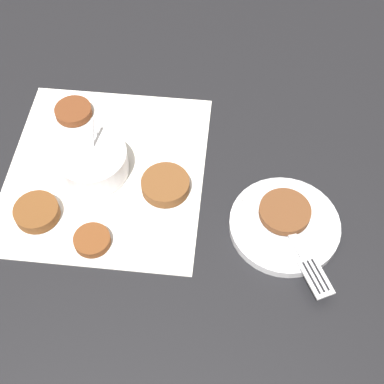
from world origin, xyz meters
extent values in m
plane|color=black|center=(0.00, 0.00, 0.00)|extent=(4.00, 4.00, 0.00)
cube|color=silver|center=(0.00, 0.00, 0.00)|extent=(0.38, 0.36, 0.00)
cylinder|color=silver|center=(0.00, 0.02, 0.03)|extent=(0.12, 0.12, 0.05)
cylinder|color=gold|center=(0.00, 0.02, 0.02)|extent=(0.10, 0.10, 0.02)
cone|color=silver|center=(0.05, 0.02, 0.04)|extent=(0.03, 0.03, 0.03)
cylinder|color=silver|center=(0.02, 0.02, 0.05)|extent=(0.04, 0.01, 0.08)
cylinder|color=brown|center=(-0.03, -0.10, 0.01)|extent=(0.08, 0.08, 0.02)
cylinder|color=brown|center=(-0.09, 0.10, 0.01)|extent=(0.07, 0.07, 0.02)
cylinder|color=brown|center=(0.12, 0.07, 0.01)|extent=(0.07, 0.07, 0.01)
cylinder|color=brown|center=(-0.14, 0.01, 0.01)|extent=(0.06, 0.06, 0.01)
cylinder|color=silver|center=(-0.10, -0.29, 0.01)|extent=(0.17, 0.17, 0.02)
torus|color=silver|center=(-0.10, -0.29, 0.02)|extent=(0.17, 0.17, 0.01)
cylinder|color=brown|center=(-0.09, -0.29, 0.03)|extent=(0.08, 0.08, 0.01)
cube|color=silver|center=(-0.12, -0.29, 0.02)|extent=(0.10, 0.05, 0.00)
cube|color=silver|center=(-0.20, -0.32, 0.02)|extent=(0.07, 0.05, 0.00)
cube|color=black|center=(-0.20, -0.32, 0.03)|extent=(0.05, 0.02, 0.00)
cube|color=black|center=(-0.20, -0.32, 0.03)|extent=(0.05, 0.02, 0.00)
cube|color=black|center=(-0.19, -0.33, 0.03)|extent=(0.05, 0.02, 0.00)
camera|label=1|loc=(-0.52, -0.15, 0.72)|focal=50.00mm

